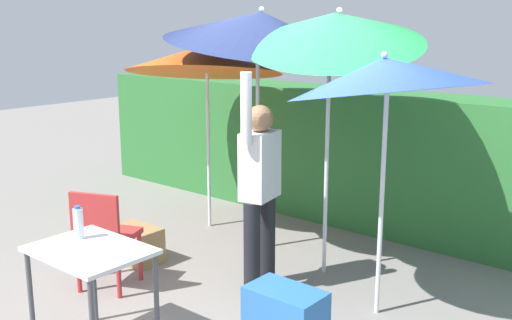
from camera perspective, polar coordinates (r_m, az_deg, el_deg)
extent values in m
plane|color=gray|center=(5.32, -2.11, -12.19)|extent=(24.00, 24.00, 0.00)
cube|color=#2D7033|center=(6.87, 10.71, 0.06)|extent=(8.00, 0.70, 1.51)
cylinder|color=silver|center=(5.95, 0.14, 0.89)|extent=(0.04, 0.04, 2.04)
cone|color=#19234C|center=(5.84, 0.34, 12.27)|extent=(1.84, 1.81, 0.64)
sphere|color=silver|center=(5.85, 0.53, 13.99)|extent=(0.05, 0.05, 0.05)
cylinder|color=silver|center=(6.69, -4.49, 0.81)|extent=(0.04, 0.04, 1.72)
cone|color=#EA5919|center=(6.56, -4.87, 9.43)|extent=(1.72, 1.70, 0.68)
sphere|color=silver|center=(6.56, -5.11, 10.86)|extent=(0.05, 0.05, 0.05)
cylinder|color=silver|center=(5.41, 6.66, -0.25)|extent=(0.04, 0.04, 2.07)
cone|color=green|center=(5.27, 7.40, 12.16)|extent=(1.61, 1.56, 0.82)
sphere|color=silver|center=(5.26, 7.85, 13.78)|extent=(0.05, 0.05, 0.05)
cylinder|color=silver|center=(4.73, 11.71, -4.35)|extent=(0.04, 0.04, 1.75)
cone|color=blue|center=(4.53, 12.10, 7.81)|extent=(1.50, 1.48, 0.54)
sphere|color=silver|center=(4.50, 12.00, 9.66)|extent=(0.05, 0.05, 0.05)
cylinder|color=black|center=(5.07, -0.38, -8.43)|extent=(0.14, 0.14, 0.82)
cylinder|color=black|center=(5.31, 1.07, -7.46)|extent=(0.14, 0.14, 0.82)
cube|color=silver|center=(4.99, 0.37, -0.50)|extent=(0.29, 0.40, 0.56)
sphere|color=#8C6647|center=(4.91, 0.38, 3.93)|extent=(0.22, 0.22, 0.22)
cylinder|color=silver|center=(4.70, -0.93, 4.87)|extent=(0.11, 0.11, 0.56)
cylinder|color=#8C6647|center=(5.19, 1.55, -0.20)|extent=(0.11, 0.11, 0.52)
cylinder|color=#B72D2D|center=(5.54, -10.85, -8.90)|extent=(0.04, 0.04, 0.44)
cylinder|color=#B72D2D|center=(5.72, -14.27, -8.38)|extent=(0.04, 0.04, 0.44)
cylinder|color=#B72D2D|center=(5.23, -12.79, -10.33)|extent=(0.04, 0.04, 0.44)
cylinder|color=#B72D2D|center=(5.42, -16.35, -9.70)|extent=(0.04, 0.04, 0.44)
cube|color=#B72D2D|center=(5.39, -13.70, -6.89)|extent=(0.58, 0.58, 0.05)
cube|color=#B72D2D|center=(5.16, -14.95, -5.23)|extent=(0.42, 0.21, 0.40)
cube|color=#2D6BB7|center=(4.39, 2.77, -14.69)|extent=(0.55, 0.33, 0.44)
cube|color=#9E7A4C|center=(5.97, -11.12, -7.80)|extent=(0.47, 0.31, 0.34)
cylinder|color=#4C4C51|center=(4.33, -9.32, -13.19)|extent=(0.04, 0.04, 0.73)
cylinder|color=#4C4C51|center=(4.85, -15.02, -10.51)|extent=(0.04, 0.04, 0.73)
cylinder|color=#4C4C51|center=(4.60, -20.40, -12.22)|extent=(0.04, 0.04, 0.73)
cube|color=silver|center=(4.30, -15.34, -8.18)|extent=(0.80, 0.60, 0.03)
cylinder|color=silver|center=(4.46, -16.36, -5.77)|extent=(0.07, 0.07, 0.22)
cylinder|color=#2D60B7|center=(4.43, -16.46, -4.29)|extent=(0.04, 0.04, 0.02)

